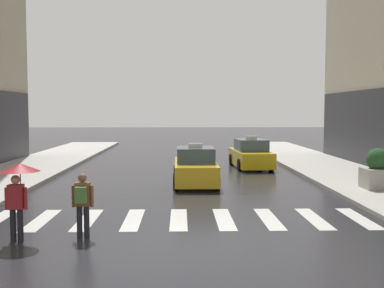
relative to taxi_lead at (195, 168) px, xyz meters
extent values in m
plane|color=#26262B|center=(-0.71, -9.69, -0.72)|extent=(160.00, 160.00, 0.00)
cube|color=silver|center=(-4.76, -6.69, -0.72)|extent=(0.50, 2.80, 0.01)
cube|color=silver|center=(-3.41, -6.69, -0.72)|extent=(0.50, 2.80, 0.01)
cube|color=silver|center=(-2.06, -6.69, -0.72)|extent=(0.50, 2.80, 0.01)
cube|color=silver|center=(-0.71, -6.69, -0.72)|extent=(0.50, 2.80, 0.01)
cube|color=silver|center=(0.64, -6.69, -0.72)|extent=(0.50, 2.80, 0.01)
cube|color=silver|center=(1.99, -6.69, -0.72)|extent=(0.50, 2.80, 0.01)
cube|color=silver|center=(3.34, -6.69, -0.72)|extent=(0.50, 2.80, 0.01)
cube|color=silver|center=(4.69, -6.69, -0.72)|extent=(0.50, 2.80, 0.01)
cube|color=gold|center=(0.00, 0.02, -0.16)|extent=(1.83, 4.51, 0.84)
cube|color=#384C5B|center=(0.00, -0.08, 0.58)|extent=(1.61, 2.11, 0.64)
cube|color=silver|center=(0.00, -0.08, 0.99)|extent=(0.60, 0.24, 0.18)
cylinder|color=black|center=(-0.86, 1.37, -0.39)|extent=(0.22, 0.66, 0.66)
cylinder|color=black|center=(0.85, 1.38, -0.39)|extent=(0.22, 0.66, 0.66)
cylinder|color=black|center=(-0.85, -1.33, -0.39)|extent=(0.22, 0.66, 0.66)
cylinder|color=black|center=(0.86, -1.32, -0.39)|extent=(0.22, 0.66, 0.66)
cube|color=#F2EAB2|center=(-0.65, 2.29, -0.12)|extent=(0.20, 0.04, 0.14)
cube|color=#F2EAB2|center=(0.61, 2.30, -0.12)|extent=(0.20, 0.04, 0.14)
cube|color=yellow|center=(3.31, 5.74, -0.16)|extent=(2.06, 4.60, 0.84)
cube|color=#384C5B|center=(3.31, 5.64, 0.58)|extent=(1.72, 2.19, 0.64)
cube|color=silver|center=(3.31, 5.64, 0.99)|extent=(0.61, 0.27, 0.18)
cylinder|color=black|center=(2.38, 7.04, -0.39)|extent=(0.26, 0.67, 0.66)
cylinder|color=black|center=(4.08, 7.14, -0.39)|extent=(0.26, 0.67, 0.66)
cylinder|color=black|center=(2.53, 4.35, -0.39)|extent=(0.26, 0.67, 0.66)
cylinder|color=black|center=(4.24, 4.45, -0.39)|extent=(0.26, 0.67, 0.66)
cube|color=#F2EAB2|center=(2.55, 7.97, -0.12)|extent=(0.20, 0.05, 0.14)
cube|color=#F2EAB2|center=(3.81, 8.05, -0.12)|extent=(0.20, 0.05, 0.14)
cylinder|color=black|center=(-4.78, -8.93, -0.31)|extent=(0.14, 0.14, 0.82)
cylinder|color=black|center=(-4.60, -8.93, -0.31)|extent=(0.14, 0.14, 0.82)
cube|color=maroon|center=(-4.69, -8.93, 0.40)|extent=(0.36, 0.24, 0.60)
sphere|color=tan|center=(-4.69, -8.93, 0.82)|extent=(0.22, 0.22, 0.22)
cylinder|color=maroon|center=(-4.92, -8.93, 0.35)|extent=(0.09, 0.09, 0.55)
cylinder|color=maroon|center=(-4.46, -8.93, 0.35)|extent=(0.09, 0.09, 0.55)
cylinder|color=#4C4C4C|center=(-4.57, -8.93, 0.70)|extent=(0.02, 0.02, 1.00)
cone|color=maroon|center=(-4.57, -8.93, 1.12)|extent=(0.96, 0.96, 0.20)
cylinder|color=black|center=(-3.21, -8.65, -0.31)|extent=(0.14, 0.14, 0.82)
cylinder|color=black|center=(-3.03, -8.65, -0.31)|extent=(0.14, 0.14, 0.82)
cube|color=brown|center=(-3.12, -8.65, 0.40)|extent=(0.36, 0.24, 0.60)
sphere|color=brown|center=(-3.12, -8.65, 0.82)|extent=(0.22, 0.22, 0.22)
cylinder|color=brown|center=(-3.35, -8.65, 0.35)|extent=(0.09, 0.09, 0.55)
cylinder|color=brown|center=(-2.89, -8.65, 0.35)|extent=(0.09, 0.09, 0.55)
cube|color=#4C7233|center=(-3.12, -8.87, 0.42)|extent=(0.28, 0.18, 0.40)
cube|color=#A8A399|center=(7.13, -2.30, -0.17)|extent=(1.10, 1.10, 0.80)
sphere|color=#234C23|center=(7.13, -2.30, 0.58)|extent=(0.90, 0.90, 0.90)
camera|label=1|loc=(-0.65, -20.32, 2.50)|focal=43.54mm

